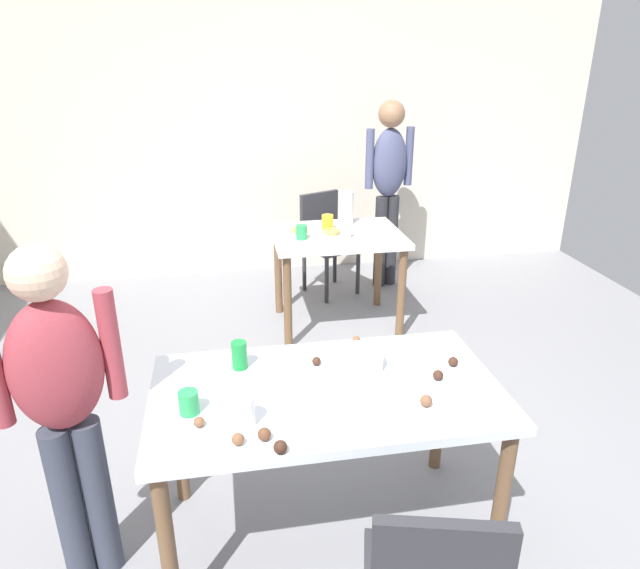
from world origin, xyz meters
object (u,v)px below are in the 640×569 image
object	(u,v)px
chair_far_table	(326,237)
person_girl_near	(62,397)
pitcher_far	(346,208)
person_adult_far	(389,178)
dining_table_far	(337,249)
dining_table_near	(327,407)
mixing_bowl	(362,360)
soda_can	(239,355)

from	to	relation	value
chair_far_table	person_girl_near	size ratio (longest dim) A/B	0.61
person_girl_near	pitcher_far	size ratio (longest dim) A/B	5.50
person_adult_far	dining_table_far	bearing A→B (deg)	-129.01
dining_table_near	mixing_bowl	distance (m)	0.25
soda_can	dining_table_near	bearing A→B (deg)	-33.27
dining_table_far	person_adult_far	size ratio (longest dim) A/B	0.59
dining_table_near	pitcher_far	bearing A→B (deg)	75.55
dining_table_far	mixing_bowl	world-z (taller)	mixing_bowl
dining_table_far	chair_far_table	bearing A→B (deg)	85.99
dining_table_near	person_adult_far	distance (m)	3.00
soda_can	person_adult_far	bearing A→B (deg)	61.26
dining_table_near	pitcher_far	size ratio (longest dim) A/B	5.38
dining_table_near	soda_can	size ratio (longest dim) A/B	11.41
mixing_bowl	chair_far_table	bearing A→B (deg)	82.57
person_adult_far	mixing_bowl	bearing A→B (deg)	-108.66
pitcher_far	dining_table_far	bearing A→B (deg)	-117.73
dining_table_near	person_adult_far	world-z (taller)	person_adult_far
mixing_bowl	pitcher_far	xyz separation A→B (m)	(0.41, 2.13, 0.09)
chair_far_table	soda_can	bearing A→B (deg)	-108.54
dining_table_far	person_girl_near	world-z (taller)	person_girl_near
person_adult_far	pitcher_far	world-z (taller)	person_adult_far
pitcher_far	person_adult_far	bearing A→B (deg)	47.17
chair_far_table	pitcher_far	xyz separation A→B (m)	(0.06, -0.50, 0.38)
person_girl_near	mixing_bowl	xyz separation A→B (m)	(1.15, 0.16, -0.05)
dining_table_near	person_adult_far	size ratio (longest dim) A/B	0.85
dining_table_far	person_girl_near	distance (m)	2.53
person_adult_far	pitcher_far	bearing A→B (deg)	-132.83
mixing_bowl	person_girl_near	bearing A→B (deg)	-172.12
dining_table_near	pitcher_far	distance (m)	2.33
dining_table_far	person_adult_far	xyz separation A→B (m)	(0.61, 0.75, 0.36)
chair_far_table	soda_can	xyz separation A→B (m)	(-0.85, -2.53, 0.31)
chair_far_table	soda_can	size ratio (longest dim) A/B	7.13
soda_can	chair_far_table	bearing A→B (deg)	71.46
person_adult_far	mixing_bowl	xyz separation A→B (m)	(-0.90, -2.66, -0.20)
dining_table_near	person_adult_far	bearing A→B (deg)	68.93
chair_far_table	mixing_bowl	world-z (taller)	chair_far_table
dining_table_far	soda_can	distance (m)	1.99
person_adult_far	mixing_bowl	distance (m)	2.81
dining_table_near	soda_can	world-z (taller)	soda_can
person_girl_near	mixing_bowl	bearing A→B (deg)	7.88
chair_far_table	soda_can	world-z (taller)	soda_can
dining_table_far	soda_can	bearing A→B (deg)	-113.78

